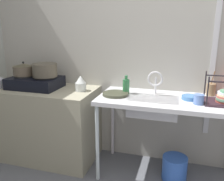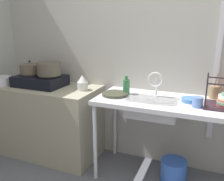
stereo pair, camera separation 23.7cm
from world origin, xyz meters
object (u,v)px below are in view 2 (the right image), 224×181
(bottle_by_sink, at_px, (126,86))
(frying_pan, at_px, (115,94))
(stove, at_px, (40,80))
(pot_on_right_burner, at_px, (49,69))
(small_bowl_on_drainboard, at_px, (190,100))
(faucet, at_px, (155,81))
(utensil_jar, at_px, (214,92))
(pot_on_left_burner, at_px, (30,68))
(percolator, at_px, (82,83))
(cup_by_rack, at_px, (198,102))
(sink_basin, at_px, (152,108))
(bucket_on_floor, at_px, (173,172))

(bottle_by_sink, bearing_deg, frying_pan, -132.36)
(stove, xyz_separation_m, pot_on_right_burner, (0.13, 0.00, 0.14))
(small_bowl_on_drainboard, distance_m, bottle_by_sink, 0.62)
(stove, height_order, frying_pan, stove)
(faucet, relative_size, frying_pan, 0.94)
(small_bowl_on_drainboard, xyz_separation_m, bottle_by_sink, (-0.62, 0.03, 0.06))
(small_bowl_on_drainboard, xyz_separation_m, utensil_jar, (0.20, 0.20, 0.04))
(pot_on_right_burner, xyz_separation_m, bottle_by_sink, (0.88, 0.06, -0.13))
(pot_on_left_burner, relative_size, small_bowl_on_drainboard, 1.52)
(percolator, relative_size, bottle_by_sink, 0.88)
(small_bowl_on_drainboard, bearing_deg, stove, -178.87)
(cup_by_rack, bearing_deg, percolator, 174.30)
(sink_basin, xyz_separation_m, bucket_on_floor, (0.24, -0.01, -0.62))
(cup_by_rack, height_order, bucket_on_floor, cup_by_rack)
(pot_on_left_burner, distance_m, frying_pan, 1.08)
(pot_on_right_burner, bearing_deg, cup_by_rack, -3.34)
(percolator, xyz_separation_m, sink_basin, (0.77, -0.05, -0.16))
(pot_on_left_burner, relative_size, bottle_by_sink, 1.27)
(small_bowl_on_drainboard, relative_size, bucket_on_floor, 0.63)
(stove, relative_size, pot_on_right_burner, 2.11)
(small_bowl_on_drainboard, distance_m, utensil_jar, 0.29)
(percolator, xyz_separation_m, faucet, (0.76, 0.07, 0.07))
(bottle_by_sink, height_order, utensil_jar, utensil_jar)
(stove, bearing_deg, bottle_by_sink, 3.48)
(percolator, bearing_deg, faucet, 5.04)
(pot_on_right_burner, xyz_separation_m, utensil_jar, (1.70, 0.24, -0.15))
(bottle_by_sink, bearing_deg, percolator, -175.65)
(faucet, distance_m, bucket_on_floor, 0.90)
(stove, xyz_separation_m, pot_on_left_burner, (-0.13, 0.00, 0.14))
(bucket_on_floor, bearing_deg, cup_by_rack, -19.28)
(stove, height_order, pot_on_left_burner, pot_on_left_burner)
(pot_on_right_burner, bearing_deg, percolator, 3.57)
(pot_on_left_burner, bearing_deg, frying_pan, -1.70)
(pot_on_right_burner, xyz_separation_m, faucet, (1.17, 0.09, -0.05))
(pot_on_right_burner, relative_size, small_bowl_on_drainboard, 1.68)
(stove, relative_size, utensil_jar, 2.23)
(cup_by_rack, bearing_deg, utensil_jar, 68.64)
(small_bowl_on_drainboard, bearing_deg, pot_on_right_burner, -178.77)
(faucet, bearing_deg, bottle_by_sink, -173.81)
(bottle_by_sink, distance_m, utensil_jar, 0.83)
(pot_on_left_burner, relative_size, utensil_jar, 0.95)
(frying_pan, xyz_separation_m, small_bowl_on_drainboard, (0.70, 0.06, 0.01))
(pot_on_right_burner, xyz_separation_m, percolator, (0.40, 0.03, -0.13))
(faucet, xyz_separation_m, bottle_by_sink, (-0.28, -0.03, -0.08))
(pot_on_left_burner, distance_m, utensil_jar, 1.98)
(stove, bearing_deg, cup_by_rack, -3.08)
(percolator, distance_m, cup_by_rack, 1.17)
(bottle_by_sink, relative_size, bucket_on_floor, 0.76)
(utensil_jar, relative_size, bucket_on_floor, 1.01)
(frying_pan, xyz_separation_m, utensil_jar, (0.90, 0.27, 0.05))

